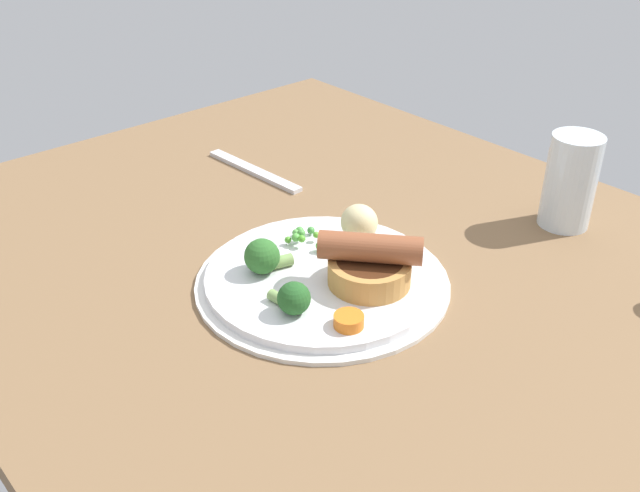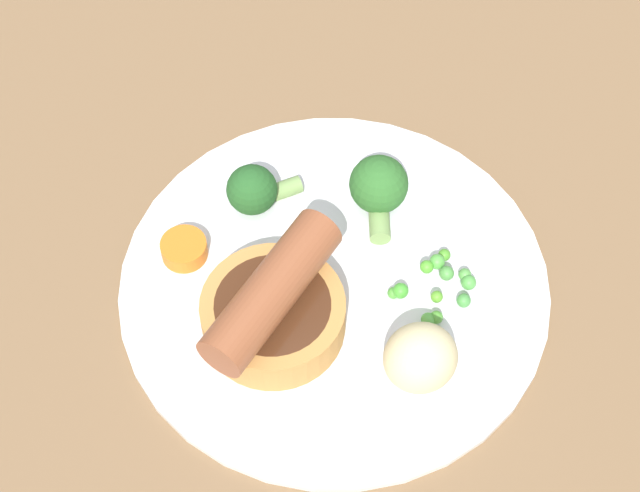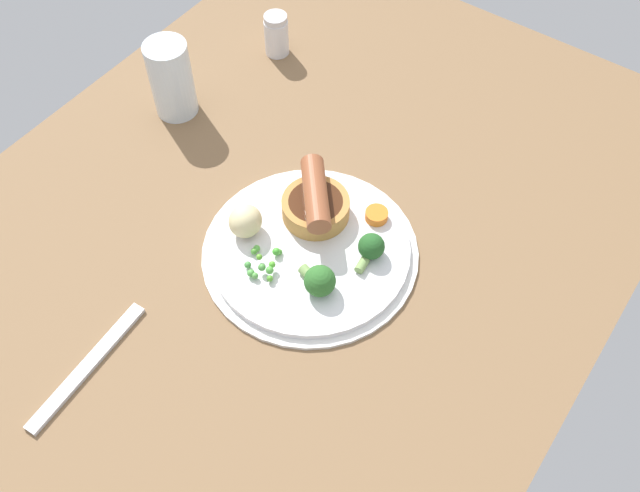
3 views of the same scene
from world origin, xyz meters
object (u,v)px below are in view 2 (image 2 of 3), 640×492
(broccoli_floret_far, at_px, (379,187))
(carrot_slice_1, at_px, (184,249))
(potato_chunk_1, at_px, (420,358))
(dinner_plate, at_px, (334,283))
(broccoli_floret_near, at_px, (254,190))
(pea_pile, at_px, (437,284))
(sausage_pudding, at_px, (273,308))

(broccoli_floret_far, height_order, carrot_slice_1, broccoli_floret_far)
(potato_chunk_1, bearing_deg, dinner_plate, -71.37)
(carrot_slice_1, bearing_deg, dinner_plate, 153.67)
(broccoli_floret_near, relative_size, broccoli_floret_far, 0.86)
(dinner_plate, height_order, pea_pile, pea_pile)
(broccoli_floret_near, xyz_separation_m, potato_chunk_1, (-0.06, 0.15, 0.01))
(broccoli_floret_far, bearing_deg, pea_pile, -153.37)
(broccoli_floret_near, bearing_deg, dinner_plate, 109.51)
(potato_chunk_1, distance_m, carrot_slice_1, 0.17)
(broccoli_floret_far, bearing_deg, dinner_plate, 151.84)
(sausage_pudding, height_order, broccoli_floret_near, sausage_pudding)
(pea_pile, distance_m, carrot_slice_1, 0.16)
(carrot_slice_1, bearing_deg, sausage_pudding, 120.99)
(potato_chunk_1, bearing_deg, sausage_pudding, -37.28)
(pea_pile, bearing_deg, potato_chunk_1, 59.11)
(potato_chunk_1, height_order, carrot_slice_1, potato_chunk_1)
(dinner_plate, height_order, potato_chunk_1, potato_chunk_1)
(broccoli_floret_far, bearing_deg, carrot_slice_1, 106.92)
(dinner_plate, relative_size, carrot_slice_1, 9.29)
(broccoli_floret_far, relative_size, carrot_slice_1, 1.83)
(sausage_pudding, bearing_deg, broccoli_floret_near, 41.67)
(dinner_plate, relative_size, potato_chunk_1, 6.23)
(pea_pile, xyz_separation_m, carrot_slice_1, (0.14, -0.07, -0.00))
(potato_chunk_1, bearing_deg, broccoli_floret_near, -67.72)
(carrot_slice_1, bearing_deg, potato_chunk_1, 132.72)
(potato_chunk_1, relative_size, carrot_slice_1, 1.49)
(dinner_plate, bearing_deg, pea_pile, 153.43)
(dinner_plate, bearing_deg, potato_chunk_1, 108.63)
(sausage_pudding, distance_m, broccoli_floret_near, 0.09)
(potato_chunk_1, bearing_deg, carrot_slice_1, -47.28)
(broccoli_floret_far, xyz_separation_m, carrot_slice_1, (0.13, 0.00, -0.01))
(broccoli_floret_far, distance_m, carrot_slice_1, 0.13)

